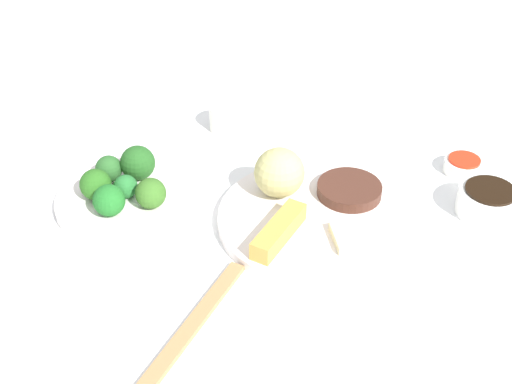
{
  "coord_description": "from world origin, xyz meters",
  "views": [
    {
      "loc": [
        0.77,
        -0.3,
        0.65
      ],
      "look_at": [
        0.0,
        -0.08,
        0.06
      ],
      "focal_mm": 47.34,
      "sensor_mm": 36.0,
      "label": 1
    }
  ],
  "objects": [
    {
      "name": "broccoli_plate",
      "position": [
        -0.08,
        -0.26,
        0.03
      ],
      "size": [
        0.22,
        0.22,
        0.01
      ],
      "primitive_type": "cylinder",
      "color": "white",
      "rests_on": "tabletop"
    },
    {
      "name": "broccoli_floret_3",
      "position": [
        -0.13,
        -0.28,
        0.06
      ],
      "size": [
        0.04,
        0.04,
        0.04
      ],
      "primitive_type": "sphere",
      "color": "#2A5E28",
      "rests_on": "broccoli_plate"
    },
    {
      "name": "teacup",
      "position": [
        -0.25,
        -0.06,
        0.04
      ],
      "size": [
        0.06,
        0.06,
        0.05
      ],
      "primitive_type": "cylinder",
      "color": "white",
      "rests_on": "tabletop"
    },
    {
      "name": "soy_sauce_bowl",
      "position": [
        0.1,
        0.25,
        0.04
      ],
      "size": [
        0.09,
        0.09,
        0.04
      ],
      "primitive_type": "cylinder",
      "color": "white",
      "rests_on": "tabletop"
    },
    {
      "name": "broccoli_floret_1",
      "position": [
        -0.04,
        -0.29,
        0.06
      ],
      "size": [
        0.05,
        0.05,
        0.05
      ],
      "primitive_type": "sphere",
      "color": "#1F6A24",
      "rests_on": "broccoli_plate"
    },
    {
      "name": "rice_scoop",
      "position": [
        -0.02,
        -0.04,
        0.07
      ],
      "size": [
        0.08,
        0.08,
        0.08
      ],
      "primitive_type": "sphere",
      "color": "tan",
      "rests_on": "main_plate"
    },
    {
      "name": "sauce_ramekin_sweet_and_sour",
      "position": [
        -0.01,
        0.28,
        0.03
      ],
      "size": [
        0.06,
        0.06,
        0.02
      ],
      "primitive_type": "cylinder",
      "color": "white",
      "rests_on": "tabletop"
    },
    {
      "name": "broccoli_floret_4",
      "position": [
        -0.04,
        -0.23,
        0.06
      ],
      "size": [
        0.05,
        0.05,
        0.05
      ],
      "primitive_type": "sphere",
      "color": "#366822",
      "rests_on": "broccoli_plate"
    },
    {
      "name": "spring_roll",
      "position": [
        0.09,
        -0.07,
        0.05
      ],
      "size": [
        0.1,
        0.1,
        0.03
      ],
      "primitive_type": "cube",
      "rotation": [
        0.0,
        0.0,
        2.34
      ],
      "color": "gold",
      "rests_on": "main_plate"
    },
    {
      "name": "stir_fry_heap",
      "position": [
        0.02,
        0.07,
        0.04
      ],
      "size": [
        0.1,
        0.1,
        0.02
      ],
      "primitive_type": "cylinder",
      "color": "#47271C",
      "rests_on": "main_plate"
    },
    {
      "name": "tabletop",
      "position": [
        0.0,
        0.0,
        0.01
      ],
      "size": [
        2.2,
        2.2,
        0.02
      ],
      "primitive_type": "cube",
      "color": "white",
      "rests_on": "ground"
    },
    {
      "name": "broccoli_floret_2",
      "position": [
        -0.08,
        -0.26,
        0.05
      ],
      "size": [
        0.04,
        0.04,
        0.04
      ],
      "primitive_type": "sphere",
      "color": "#256D2F",
      "rests_on": "broccoli_plate"
    },
    {
      "name": "sauce_ramekin_sweet_and_sour_liquid",
      "position": [
        -0.01,
        0.28,
        0.04
      ],
      "size": [
        0.05,
        0.05,
        0.0
      ],
      "primitive_type": "cylinder",
      "color": "red",
      "rests_on": "sauce_ramekin_sweet_and_sour"
    },
    {
      "name": "broccoli_floret_0",
      "position": [
        -0.12,
        -0.24,
        0.06
      ],
      "size": [
        0.05,
        0.05,
        0.05
      ],
      "primitive_type": "sphere",
      "color": "#22571F",
      "rests_on": "broccoli_plate"
    },
    {
      "name": "chopsticks_pair",
      "position": [
        0.2,
        -0.22,
        0.02
      ],
      "size": [
        0.19,
        0.17,
        0.01
      ],
      "primitive_type": "cube",
      "rotation": [
        0.0,
        0.0,
        2.39
      ],
      "color": "#AE7E4F",
      "rests_on": "tabletop"
    },
    {
      "name": "soy_sauce_bowl_liquid",
      "position": [
        0.1,
        0.25,
        0.06
      ],
      "size": [
        0.07,
        0.07,
        0.0
      ],
      "primitive_type": "cylinder",
      "color": "black",
      "rests_on": "soy_sauce_bowl"
    },
    {
      "name": "main_plate",
      "position": [
        0.05,
        -0.0,
        0.03
      ],
      "size": [
        0.29,
        0.29,
        0.02
      ],
      "primitive_type": "cylinder",
      "color": "white",
      "rests_on": "tabletop"
    },
    {
      "name": "broccoli_floret_5",
      "position": [
        -0.09,
        -0.3,
        0.06
      ],
      "size": [
        0.05,
        0.05,
        0.05
      ],
      "primitive_type": "sphere",
      "color": "#29631D",
      "rests_on": "broccoli_plate"
    },
    {
      "name": "crab_rangoon_wonton",
      "position": [
        0.12,
        0.03,
        0.04
      ],
      "size": [
        0.07,
        0.07,
        0.01
      ],
      "primitive_type": "cube",
      "rotation": [
        0.0,
        0.0,
        -0.13
      ],
      "color": "beige",
      "rests_on": "main_plate"
    }
  ]
}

